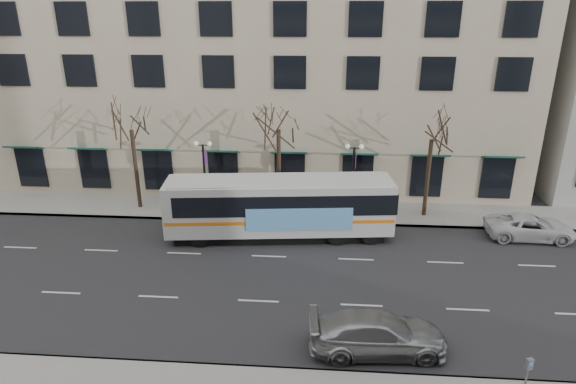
# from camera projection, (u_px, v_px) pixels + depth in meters

# --- Properties ---
(ground) EXTENTS (160.00, 160.00, 0.00)m
(ground) POSITION_uv_depth(u_px,v_px,m) (264.00, 277.00, 25.61)
(ground) COLOR black
(ground) RESTS_ON ground
(sidewalk_far) EXTENTS (80.00, 4.00, 0.15)m
(sidewalk_far) POSITION_uv_depth(u_px,v_px,m) (350.00, 212.00, 33.65)
(sidewalk_far) COLOR gray
(sidewalk_far) RESTS_ON ground
(building_hotel) EXTENTS (40.00, 20.00, 24.00)m
(building_hotel) POSITION_uv_depth(u_px,v_px,m) (268.00, 27.00, 41.15)
(building_hotel) COLOR tan
(building_hotel) RESTS_ON ground
(tree_far_left) EXTENTS (3.60, 3.60, 8.34)m
(tree_far_left) POSITION_uv_depth(u_px,v_px,m) (130.00, 116.00, 32.17)
(tree_far_left) COLOR black
(tree_far_left) RESTS_ON ground
(tree_far_mid) EXTENTS (3.60, 3.60, 8.55)m
(tree_far_mid) POSITION_uv_depth(u_px,v_px,m) (278.00, 115.00, 31.41)
(tree_far_mid) COLOR black
(tree_far_mid) RESTS_ON ground
(tree_far_right) EXTENTS (3.60, 3.60, 8.06)m
(tree_far_right) POSITION_uv_depth(u_px,v_px,m) (433.00, 125.00, 30.89)
(tree_far_right) COLOR black
(tree_far_right) RESTS_ON ground
(lamp_post_left) EXTENTS (1.22, 0.45, 5.21)m
(lamp_post_left) POSITION_uv_depth(u_px,v_px,m) (205.00, 174.00, 32.58)
(lamp_post_left) COLOR black
(lamp_post_left) RESTS_ON ground
(lamp_post_right) EXTENTS (1.22, 0.45, 5.21)m
(lamp_post_right) POSITION_uv_depth(u_px,v_px,m) (353.00, 177.00, 31.89)
(lamp_post_right) COLOR black
(lamp_post_right) RESTS_ON ground
(city_bus) EXTENTS (14.10, 4.50, 3.76)m
(city_bus) POSITION_uv_depth(u_px,v_px,m) (281.00, 206.00, 29.60)
(city_bus) COLOR silver
(city_bus) RESTS_ON ground
(silver_car) EXTENTS (5.84, 2.73, 1.65)m
(silver_car) POSITION_uv_depth(u_px,v_px,m) (378.00, 333.00, 19.78)
(silver_car) COLOR #9FA2A7
(silver_car) RESTS_ON ground
(white_pickup) EXTENTS (5.36, 2.60, 1.47)m
(white_pickup) POSITION_uv_depth(u_px,v_px,m) (530.00, 227.00, 29.80)
(white_pickup) COLOR silver
(white_pickup) RESTS_ON ground
(pay_station) EXTENTS (0.29, 0.23, 1.17)m
(pay_station) POSITION_uv_depth(u_px,v_px,m) (529.00, 366.00, 17.70)
(pay_station) COLOR gray
(pay_station) RESTS_ON sidewalk_near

